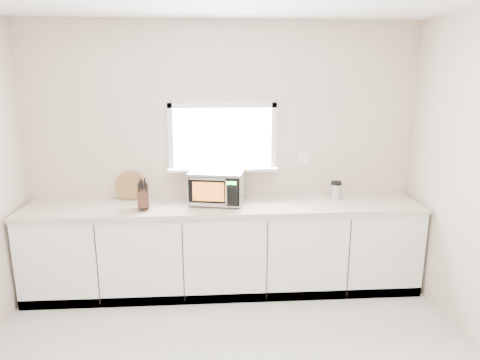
{
  "coord_description": "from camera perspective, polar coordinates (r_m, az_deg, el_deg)",
  "views": [
    {
      "loc": [
        -0.12,
        -2.36,
        2.17
      ],
      "look_at": [
        0.15,
        1.55,
        1.2
      ],
      "focal_mm": 32.0,
      "sensor_mm": 36.0,
      "label": 1
    }
  ],
  "objects": [
    {
      "name": "back_wall",
      "position": [
        4.44,
        -2.31,
        3.34
      ],
      "size": [
        4.0,
        0.17,
        2.7
      ],
      "color": "beige",
      "rests_on": "ground"
    },
    {
      "name": "cabinets",
      "position": [
        4.42,
        -2.09,
        -9.23
      ],
      "size": [
        3.92,
        0.6,
        0.88
      ],
      "primitive_type": "cube",
      "color": "white",
      "rests_on": "ground"
    },
    {
      "name": "countertop",
      "position": [
        4.25,
        -2.14,
        -3.57
      ],
      "size": [
        3.92,
        0.64,
        0.04
      ],
      "primitive_type": "cube",
      "color": "beige",
      "rests_on": "cabinets"
    },
    {
      "name": "microwave",
      "position": [
        4.26,
        -3.04,
        -0.83
      ],
      "size": [
        0.58,
        0.5,
        0.33
      ],
      "rotation": [
        0.0,
        0.0,
        -0.19
      ],
      "color": "black",
      "rests_on": "countertop"
    },
    {
      "name": "knife_block",
      "position": [
        4.17,
        -12.78,
        -2.03
      ],
      "size": [
        0.13,
        0.23,
        0.32
      ],
      "rotation": [
        0.0,
        0.0,
        0.14
      ],
      "color": "#4E311B",
      "rests_on": "countertop"
    },
    {
      "name": "cutting_board",
      "position": [
        4.52,
        -14.45,
        -0.72
      ],
      "size": [
        0.3,
        0.07,
        0.3
      ],
      "primitive_type": "cylinder",
      "rotation": [
        1.4,
        0.0,
        0.0
      ],
      "color": "#9F7C3D",
      "rests_on": "countertop"
    },
    {
      "name": "coffee_grinder",
      "position": [
        4.52,
        12.67,
        -1.33
      ],
      "size": [
        0.14,
        0.14,
        0.19
      ],
      "rotation": [
        0.0,
        0.0,
        0.3
      ],
      "color": "#B8BBC0",
      "rests_on": "countertop"
    }
  ]
}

